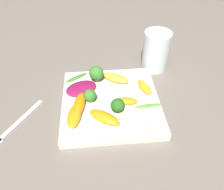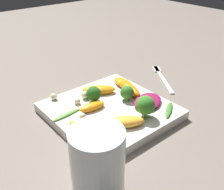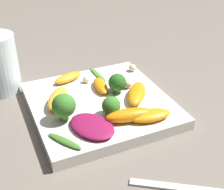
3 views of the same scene
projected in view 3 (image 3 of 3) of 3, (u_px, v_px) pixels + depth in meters
The scene contains 19 objects.
ground_plane at pixel (100, 109), 0.58m from camera, with size 2.40×2.40×0.00m, color #6B6056.
plate at pixel (100, 105), 0.57m from camera, with size 0.24×0.24×0.02m.
fork at pixel (209, 190), 0.41m from camera, with size 0.11×0.15×0.01m.
radicchio_leaf_0 at pixel (92, 126), 0.49m from camera, with size 0.10×0.08×0.01m.
orange_segment_0 at pixel (150, 115), 0.51m from camera, with size 0.04×0.07×0.02m.
orange_segment_1 at pixel (137, 93), 0.57m from camera, with size 0.08×0.07×0.02m.
orange_segment_2 at pixel (58, 99), 0.55m from camera, with size 0.08×0.07×0.02m.
orange_segment_3 at pixel (68, 78), 0.62m from camera, with size 0.04×0.07×0.01m.
orange_segment_4 at pixel (101, 86), 0.60m from camera, with size 0.06×0.03×0.02m.
orange_segment_5 at pixel (129, 115), 0.51m from camera, with size 0.04×0.08×0.02m.
broccoli_floret_0 at pixel (64, 106), 0.50m from camera, with size 0.04×0.04×0.05m.
broccoli_floret_1 at pixel (117, 83), 0.58m from camera, with size 0.03×0.03×0.04m.
broccoli_floret_2 at pixel (110, 106), 0.52m from camera, with size 0.03×0.03×0.03m.
arugula_sprig_0 at pixel (65, 141), 0.46m from camera, with size 0.06×0.04×0.01m.
arugula_sprig_1 at pixel (98, 75), 0.65m from camera, with size 0.07×0.02×0.00m.
macadamia_nut_0 at pixel (127, 83), 0.60m from camera, with size 0.02×0.02×0.02m.
macadamia_nut_1 at pixel (133, 68), 0.66m from camera, with size 0.02×0.02×0.02m.
macadamia_nut_2 at pixel (87, 79), 0.62m from camera, with size 0.01×0.01×0.01m.
macadamia_nut_3 at pixel (117, 79), 0.62m from camera, with size 0.01×0.01×0.01m.
Camera 3 is at (-0.44, 0.17, 0.33)m, focal length 50.00 mm.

